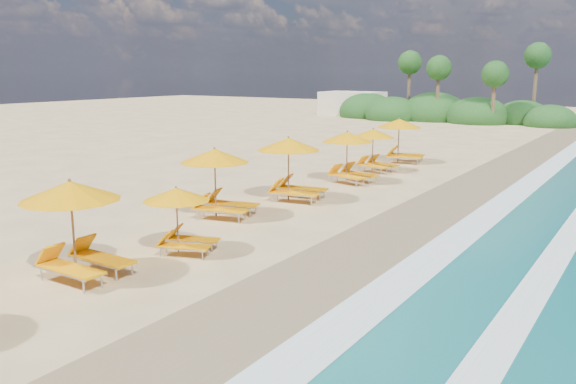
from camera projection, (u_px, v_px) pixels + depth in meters
name	position (u px, v px, depth m)	size (l,w,h in m)	color
ground	(288.00, 225.00, 20.53)	(160.00, 160.00, 0.00)	#D7BE7E
wet_sand	(394.00, 243.00, 18.38)	(4.00, 160.00, 0.01)	#866E50
surf_foam	(481.00, 257.00, 16.93)	(4.00, 160.00, 0.01)	white
station_2	(78.00, 223.00, 15.14)	(2.81, 2.59, 2.62)	olive
station_3	(182.00, 216.00, 17.27)	(2.60, 2.55, 2.02)	olive
station_4	(220.00, 178.00, 21.48)	(3.21, 3.09, 2.60)	olive
station_5	(293.00, 165.00, 24.28)	(3.23, 3.09, 2.68)	olive
station_6	(350.00, 154.00, 28.18)	(3.07, 2.96, 2.51)	olive
station_7	(375.00, 147.00, 31.31)	(2.89, 2.79, 2.34)	olive
station_8	(402.00, 137.00, 34.35)	(3.17, 3.03, 2.63)	olive
treeline	(442.00, 112.00, 62.94)	(25.80, 8.80, 9.74)	#163D14
beach_building	(352.00, 103.00, 71.36)	(7.00, 5.00, 2.80)	beige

